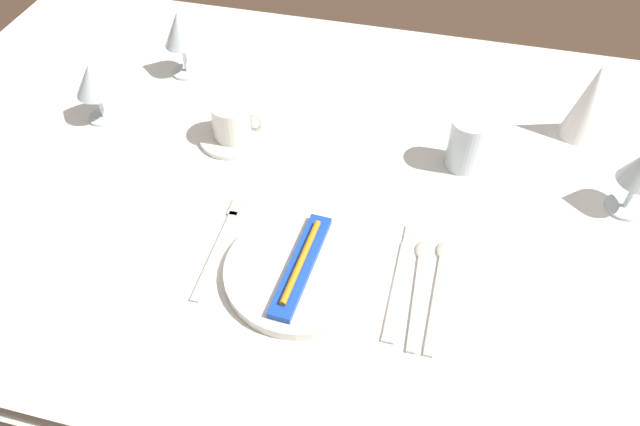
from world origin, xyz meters
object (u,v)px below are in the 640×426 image
wine_glass_right (93,81)px  napkin_folded (589,102)px  fork_outer (221,242)px  spoon_dessert (440,281)px  dinner_plate (301,271)px  drink_tumbler (466,146)px  coffee_cup_left (233,120)px  wine_glass_left (180,32)px  dinner_knife (399,283)px  spoon_soup (420,279)px  toothbrush_package (301,264)px

wine_glass_right → napkin_folded: napkin_folded is taller
fork_outer → spoon_dessert: size_ratio=1.01×
dinner_plate → wine_glass_right: 0.58m
fork_outer → wine_glass_right: size_ratio=1.79×
fork_outer → drink_tumbler: drink_tumbler is taller
coffee_cup_left → wine_glass_left: size_ratio=0.70×
coffee_cup_left → wine_glass_left: wine_glass_left is taller
fork_outer → napkin_folded: size_ratio=1.41×
wine_glass_left → napkin_folded: size_ratio=0.92×
dinner_plate → spoon_dessert: (0.22, 0.04, -0.01)m
coffee_cup_left → drink_tumbler: bearing=4.2°
dinner_knife → coffee_cup_left: 0.46m
fork_outer → wine_glass_right: bearing=143.4°
spoon_dessert → drink_tumbler: bearing=88.2°
dinner_plate → dinner_knife: bearing=7.5°
dinner_plate → spoon_soup: 0.19m
wine_glass_right → drink_tumbler: size_ratio=1.24×
coffee_cup_left → drink_tumbler: (0.44, 0.03, -0.00)m
dinner_plate → dinner_knife: 0.16m
dinner_knife → coffee_cup_left: size_ratio=2.28×
dinner_knife → coffee_cup_left: coffee_cup_left is taller
dinner_plate → fork_outer: bearing=168.2°
drink_tumbler → fork_outer: bearing=-141.6°
fork_outer → toothbrush_package: bearing=-11.8°
fork_outer → wine_glass_left: 0.53m
drink_tumbler → toothbrush_package: bearing=-124.5°
wine_glass_left → drink_tumbler: wine_glass_left is taller
toothbrush_package → dinner_knife: toothbrush_package is taller
coffee_cup_left → napkin_folded: 0.68m
dinner_plate → wine_glass_left: 0.63m
coffee_cup_left → dinner_plate: bearing=-53.7°
spoon_dessert → napkin_folded: 0.49m
wine_glass_left → drink_tumbler: (0.62, -0.16, -0.06)m
wine_glass_left → wine_glass_right: bearing=-117.6°
fork_outer → drink_tumbler: bearing=38.4°
napkin_folded → spoon_dessert: bearing=-117.2°
dinner_plate → spoon_dessert: size_ratio=1.10×
wine_glass_right → napkin_folded: (0.94, 0.18, -0.01)m
wine_glass_right → coffee_cup_left: bearing=0.7°
toothbrush_package → wine_glass_right: 0.58m
napkin_folded → wine_glass_right: bearing=-169.0°
coffee_cup_left → napkin_folded: size_ratio=0.65×
dinner_knife → drink_tumbler: size_ratio=2.30×
coffee_cup_left → drink_tumbler: drink_tumbler is taller
toothbrush_package → coffee_cup_left: coffee_cup_left is taller
drink_tumbler → coffee_cup_left: bearing=-175.8°
toothbrush_package → fork_outer: 0.15m
toothbrush_package → dinner_plate: bearing=180.0°
toothbrush_package → drink_tumbler: (0.22, 0.33, 0.02)m
toothbrush_package → coffee_cup_left: bearing=126.3°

